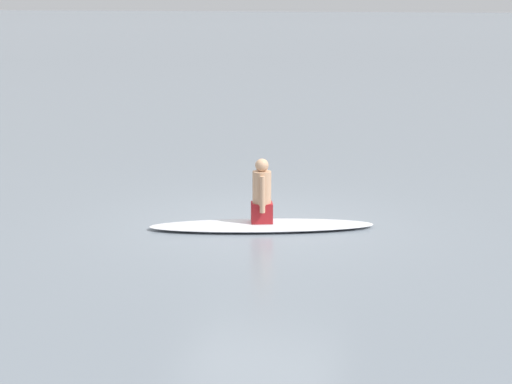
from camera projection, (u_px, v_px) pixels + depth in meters
The scene contains 3 objects.
ground_plane at pixel (259, 224), 13.34m from camera, with size 400.00×400.00×0.00m, color gray.
surfboard at pixel (262, 225), 13.05m from camera, with size 3.39×0.74×0.10m, color white.
person_paddler at pixel (262, 194), 12.94m from camera, with size 0.42×0.39×0.97m.
Camera 1 is at (-12.29, -3.92, 3.41)m, focal length 60.81 mm.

